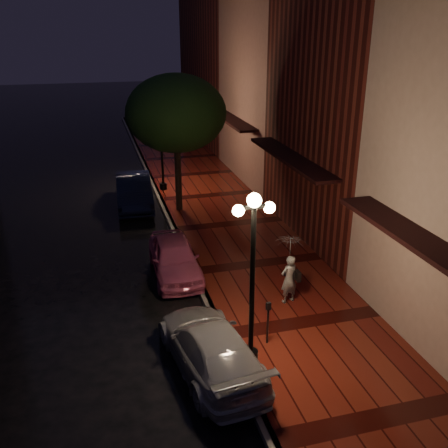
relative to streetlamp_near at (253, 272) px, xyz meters
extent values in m
plane|color=black|center=(-0.35, 5.00, -2.60)|extent=(120.00, 120.00, 0.00)
cube|color=#4C120D|center=(1.90, 5.00, -2.53)|extent=(4.50, 60.00, 0.15)
cube|color=#595451|center=(-0.35, 5.00, -2.53)|extent=(0.25, 60.00, 0.15)
cube|color=#511914|center=(6.65, 7.00, 2.90)|extent=(5.00, 8.00, 11.00)
cube|color=#8C5951|center=(6.65, 15.00, 1.90)|extent=(5.00, 8.00, 9.00)
cube|color=#511914|center=(6.65, 25.00, 2.40)|extent=(5.00, 12.00, 10.00)
cylinder|color=black|center=(0.00, 0.00, -0.45)|extent=(0.12, 0.12, 4.00)
cylinder|color=black|center=(0.00, 0.00, -2.30)|extent=(0.36, 0.36, 0.30)
cube|color=black|center=(0.00, 0.00, 1.55)|extent=(0.70, 0.08, 0.08)
sphere|color=#FFDB99|center=(0.00, 0.00, 1.70)|extent=(0.32, 0.32, 0.32)
sphere|color=#FFDB99|center=(-0.35, 0.00, 1.50)|extent=(0.26, 0.26, 0.26)
sphere|color=#FFDB99|center=(0.35, 0.00, 1.50)|extent=(0.26, 0.26, 0.26)
cylinder|color=black|center=(0.00, 14.00, -0.45)|extent=(0.12, 0.12, 4.00)
cylinder|color=black|center=(0.00, 14.00, -2.30)|extent=(0.36, 0.36, 0.30)
cube|color=black|center=(0.00, 14.00, 1.55)|extent=(0.70, 0.08, 0.08)
sphere|color=#FFDB99|center=(0.00, 14.00, 1.70)|extent=(0.32, 0.32, 0.32)
sphere|color=#FFDB99|center=(-0.35, 14.00, 1.50)|extent=(0.26, 0.26, 0.26)
sphere|color=#FFDB99|center=(0.35, 14.00, 1.50)|extent=(0.26, 0.26, 0.26)
cylinder|color=black|center=(0.25, 11.00, -0.85)|extent=(0.28, 0.28, 3.20)
ellipsoid|color=black|center=(0.25, 11.00, 1.75)|extent=(4.16, 4.16, 3.20)
sphere|color=black|center=(0.95, 11.60, 1.15)|extent=(1.80, 1.80, 1.80)
sphere|color=black|center=(-0.35, 10.30, 1.25)|extent=(1.80, 1.80, 1.80)
imported|color=#CB537B|center=(-0.95, 5.21, -1.97)|extent=(1.54, 3.71, 1.26)
imported|color=black|center=(-1.58, 12.33, -1.88)|extent=(1.72, 4.43, 1.44)
imported|color=#97969D|center=(-0.95, 0.16, -1.99)|extent=(2.25, 4.41, 1.22)
imported|color=silver|center=(1.93, 2.39, -1.71)|extent=(0.61, 0.48, 1.48)
imported|color=silver|center=(1.93, 2.39, -0.77)|extent=(0.86, 0.88, 0.79)
cylinder|color=black|center=(1.93, 2.39, -1.36)|extent=(0.02, 0.02, 1.19)
cube|color=black|center=(2.17, 2.34, -1.61)|extent=(0.12, 0.28, 0.30)
cylinder|color=black|center=(0.65, 0.62, -1.95)|extent=(0.05, 0.05, 0.99)
cube|color=black|center=(0.65, 0.62, -1.37)|extent=(0.12, 0.10, 0.20)
camera|label=1|loc=(-3.22, -9.48, 5.20)|focal=40.00mm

